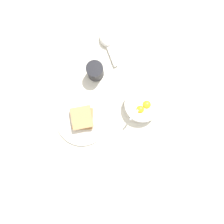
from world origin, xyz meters
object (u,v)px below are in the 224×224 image
drinking_cup (95,71)px  toast_sandwich (82,118)px  egg_bowl (142,105)px  toast_plate (82,119)px  soup_spoon (107,42)px

drinking_cup → toast_sandwich: bearing=-176.7°
egg_bowl → toast_plate: (-0.12, 0.20, -0.02)m
toast_plate → toast_sandwich: (0.00, -0.00, 0.02)m
egg_bowl → drinking_cup: 0.22m
toast_sandwich → soup_spoon: size_ratio=0.79×
toast_sandwich → drinking_cup: size_ratio=1.47×
toast_plate → soup_spoon: soup_spoon is taller
toast_sandwich → soup_spoon: 0.33m
egg_bowl → soup_spoon: 0.29m
egg_bowl → soup_spoon: egg_bowl is taller
egg_bowl → soup_spoon: size_ratio=1.03×
soup_spoon → drinking_cup: size_ratio=1.87×
egg_bowl → toast_plate: 0.24m
soup_spoon → drinking_cup: bearing=179.5°
toast_plate → soup_spoon: size_ratio=1.48×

